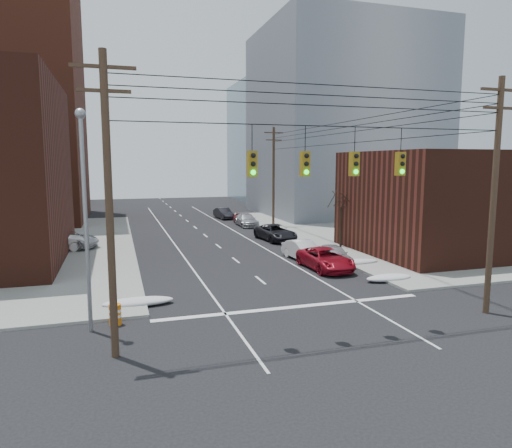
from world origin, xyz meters
TOP-DOWN VIEW (x-y plane):
  - ground at (0.00, 0.00)m, footprint 160.00×160.00m
  - sidewalk_ne at (27.00, 27.00)m, footprint 40.00×40.00m
  - building_brick_far at (-26.00, 74.00)m, footprint 22.00×18.00m
  - building_office at (22.00, 44.00)m, footprint 22.00×20.00m
  - building_glass at (24.00, 70.00)m, footprint 20.00×18.00m
  - building_storefront at (18.00, 16.00)m, footprint 16.00×12.00m
  - utility_pole_left at (-8.50, 3.00)m, footprint 2.20×0.28m
  - utility_pole_right at (8.50, 3.00)m, footprint 2.20×0.28m
  - utility_pole_far at (8.50, 34.00)m, footprint 2.20×0.28m
  - traffic_signals at (0.10, 2.97)m, footprint 17.00×0.42m
  - street_light at (-9.50, 6.00)m, footprint 0.44×0.44m
  - bare_tree at (9.59, 20.00)m, footprint 2.09×2.20m
  - snow_nw at (-7.40, 9.00)m, footprint 3.50×1.08m
  - snow_ne at (7.40, 9.50)m, footprint 3.00×1.08m
  - snow_east_far at (7.40, 14.00)m, footprint 4.00×1.08m
  - red_pickup at (5.05, 13.44)m, footprint 2.52×5.21m
  - parked_car_a at (6.33, 14.73)m, footprint 1.86×4.15m
  - parked_car_b at (4.80, 16.65)m, footprint 1.99×4.47m
  - parked_car_c at (5.69, 25.30)m, footprint 3.06×5.56m
  - parked_car_d at (5.73, 35.34)m, footprint 1.95×4.79m
  - parked_car_e at (5.74, 37.33)m, footprint 1.79×3.94m
  - parked_car_f at (4.80, 42.82)m, footprint 1.95×4.38m
  - lot_car_a at (-12.99, 25.01)m, footprint 4.80×1.69m
  - lot_car_b at (-12.38, 25.89)m, footprint 5.85×4.28m
  - construction_barrel at (-8.50, 6.50)m, footprint 0.62×0.62m

SIDE VIEW (x-z plane):
  - ground at x=0.00m, z-range 0.00..0.00m
  - sidewalk_ne at x=27.00m, z-range 0.00..0.15m
  - snow_nw at x=-7.40m, z-range 0.00..0.42m
  - snow_ne at x=7.40m, z-range 0.00..0.42m
  - snow_east_far at x=7.40m, z-range 0.00..0.42m
  - construction_barrel at x=-8.50m, z-range 0.01..0.96m
  - parked_car_e at x=5.74m, z-range 0.00..1.31m
  - parked_car_a at x=6.33m, z-range 0.00..1.39m
  - parked_car_d at x=5.73m, z-range 0.00..1.39m
  - parked_car_f at x=4.80m, z-range 0.00..1.40m
  - parked_car_b at x=4.80m, z-range 0.00..1.43m
  - red_pickup at x=5.05m, z-range 0.00..1.43m
  - parked_car_c at x=5.69m, z-range 0.00..1.47m
  - lot_car_b at x=-12.38m, z-range 0.15..1.63m
  - lot_car_a at x=-12.99m, z-range 0.15..1.73m
  - bare_tree at x=9.59m, z-range -0.15..4.79m
  - building_storefront at x=18.00m, z-range 0.00..8.00m
  - street_light at x=-9.50m, z-range 0.88..10.20m
  - utility_pole_left at x=-8.50m, z-range 0.28..11.28m
  - utility_pole_right at x=8.50m, z-range 0.28..11.28m
  - utility_pole_far at x=8.50m, z-range 0.28..11.28m
  - building_brick_far at x=-26.00m, z-range 0.00..12.00m
  - traffic_signals at x=0.10m, z-range 6.16..8.18m
  - building_glass at x=24.00m, z-range 0.00..22.00m
  - building_office at x=22.00m, z-range 0.00..25.00m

